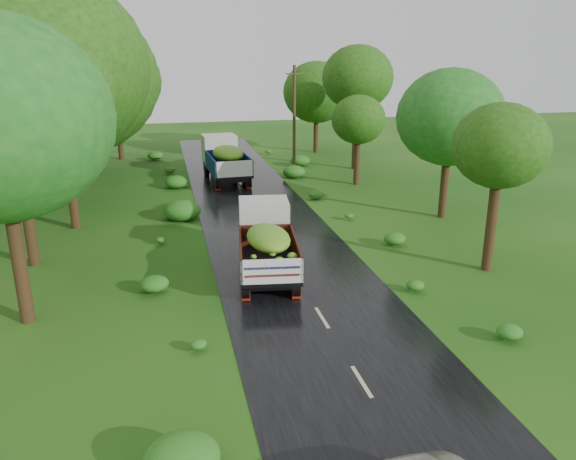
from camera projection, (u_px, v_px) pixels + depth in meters
name	position (u px, v px, depth m)	size (l,w,h in m)	color
ground	(362.00, 382.00, 15.66)	(120.00, 120.00, 0.00)	#12470F
road	(314.00, 306.00, 20.30)	(6.50, 80.00, 0.02)	black
road_lines	(307.00, 294.00, 21.22)	(0.12, 69.60, 0.00)	#BFB78C
truck_near	(266.00, 239.00, 22.94)	(2.94, 6.41, 2.60)	black
truck_far	(224.00, 157.00, 39.30)	(2.84, 7.03, 2.90)	black
utility_pole	(294.00, 121.00, 39.68)	(1.29, 0.64, 7.82)	#382616
trees_left	(64.00, 83.00, 32.52)	(6.95, 33.83, 10.07)	black
trees_right	(373.00, 103.00, 37.27)	(5.02, 31.95, 8.31)	black
shrubs	(268.00, 224.00, 28.55)	(11.90, 44.00, 0.70)	#206317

